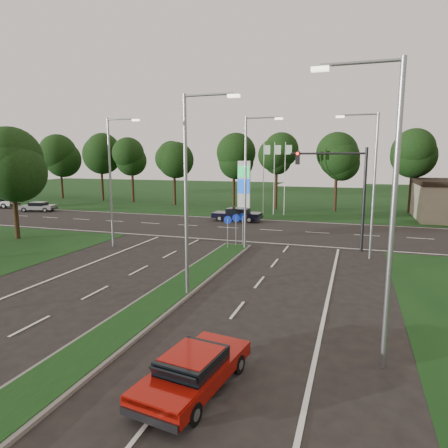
% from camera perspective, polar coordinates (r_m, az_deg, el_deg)
% --- Properties ---
extents(ground, '(160.00, 160.00, 0.00)m').
position_cam_1_polar(ground, '(14.40, -18.35, -16.98)').
color(ground, black).
rests_on(ground, ground).
extents(verge_far, '(160.00, 50.00, 0.02)m').
position_cam_1_polar(verge_far, '(66.02, 11.34, 3.73)').
color(verge_far, '#113311').
rests_on(verge_far, ground).
extents(cross_road, '(160.00, 12.00, 0.02)m').
position_cam_1_polar(cross_road, '(35.70, 5.16, -0.80)').
color(cross_road, black).
rests_on(cross_road, ground).
extents(median_kerb, '(2.00, 26.00, 0.12)m').
position_cam_1_polar(median_kerb, '(17.45, -10.38, -11.67)').
color(median_kerb, slate).
rests_on(median_kerb, ground).
extents(streetlight_median_near, '(2.53, 0.22, 9.00)m').
position_cam_1_polar(streetlight_median_near, '(17.70, -4.88, 5.45)').
color(streetlight_median_near, gray).
rests_on(streetlight_median_near, ground).
extents(streetlight_median_far, '(2.53, 0.22, 9.00)m').
position_cam_1_polar(streetlight_median_far, '(27.17, 3.49, 6.82)').
color(streetlight_median_far, gray).
rests_on(streetlight_median_far, ground).
extents(streetlight_left_far, '(2.53, 0.22, 9.00)m').
position_cam_1_polar(streetlight_left_far, '(29.20, -15.63, 6.67)').
color(streetlight_left_far, gray).
rests_on(streetlight_left_far, ground).
extents(streetlight_right_far, '(2.53, 0.22, 9.00)m').
position_cam_1_polar(streetlight_right_far, '(26.27, 20.26, 6.18)').
color(streetlight_right_far, gray).
rests_on(streetlight_right_far, ground).
extents(streetlight_right_near, '(2.53, 0.22, 9.00)m').
position_cam_1_polar(streetlight_right_near, '(12.32, 22.19, 3.08)').
color(streetlight_right_near, gray).
rests_on(streetlight_right_near, ground).
extents(traffic_signal, '(5.10, 0.42, 7.00)m').
position_cam_1_polar(traffic_signal, '(28.29, 16.82, 5.68)').
color(traffic_signal, black).
rests_on(traffic_signal, ground).
extents(median_signs, '(1.16, 1.76, 2.38)m').
position_cam_1_polar(median_signs, '(28.17, 1.67, 0.04)').
color(median_signs, gray).
rests_on(median_signs, ground).
extents(gas_pylon, '(5.80, 1.26, 8.00)m').
position_cam_1_polar(gas_pylon, '(44.95, 3.15, 5.43)').
color(gas_pylon, silver).
rests_on(gas_pylon, ground).
extents(tree_left_far, '(5.20, 5.20, 8.86)m').
position_cam_1_polar(tree_left_far, '(35.39, -28.92, 7.94)').
color(tree_left_far, black).
rests_on(tree_left_far, ground).
extents(treeline_far, '(6.00, 6.00, 9.90)m').
position_cam_1_polar(treeline_far, '(50.78, 9.56, 9.87)').
color(treeline_far, black).
rests_on(treeline_far, ground).
extents(red_sedan, '(2.20, 4.23, 1.11)m').
position_cam_1_polar(red_sedan, '(11.59, -4.38, -20.02)').
color(red_sedan, '#920E07').
rests_on(red_sedan, ground).
extents(navy_sedan, '(4.83, 2.06, 1.33)m').
position_cam_1_polar(navy_sedan, '(40.24, 1.91, 1.41)').
color(navy_sedan, black).
rests_on(navy_sedan, ground).
extents(far_car_a, '(4.27, 2.67, 1.14)m').
position_cam_1_polar(far_car_a, '(52.41, -25.04, 2.28)').
color(far_car_a, gray).
rests_on(far_car_a, ground).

